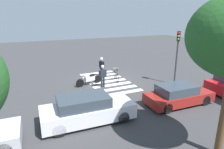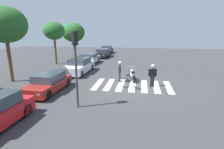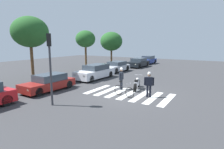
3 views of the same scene
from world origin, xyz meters
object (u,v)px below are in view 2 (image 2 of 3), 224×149
leaning_bicycle (132,83)px  traffic_light_pole (75,58)px  car_white_van (79,66)px  car_maroon_wagon (49,83)px  police_motorcycle (132,75)px  car_black_suv (103,53)px  officer_by_motorcycle (120,70)px  car_blue_hatchback (107,50)px  officer_on_foot (153,74)px  car_silver_sedan (89,59)px

leaning_bicycle → traffic_light_pole: size_ratio=0.41×
traffic_light_pole → leaning_bicycle: bearing=-36.6°
leaning_bicycle → car_white_van: size_ratio=0.36×
traffic_light_pole → car_maroon_wagon: bearing=51.9°
police_motorcycle → car_black_suv: bearing=22.7°
officer_by_motorcycle → car_blue_hatchback: size_ratio=0.41×
officer_on_foot → car_white_van: officer_on_foot is taller
officer_on_foot → car_silver_sedan: 11.31m
traffic_light_pole → car_black_suv: bearing=7.7°
police_motorcycle → car_black_suv: car_black_suv is taller
police_motorcycle → traffic_light_pole: (-6.08, 2.70, 2.31)m
police_motorcycle → leaning_bicycle: same height
leaning_bicycle → car_white_van: (4.18, 5.39, 0.29)m
car_maroon_wagon → traffic_light_pole: (-2.26, -2.89, 2.16)m
officer_by_motorcycle → car_black_suv: officer_by_motorcycle is taller
police_motorcycle → traffic_light_pole: 7.04m
officer_on_foot → car_black_suv: size_ratio=0.40×
car_silver_sedan → traffic_light_pole: size_ratio=0.99×
officer_by_motorcycle → car_maroon_wagon: officer_by_motorcycle is taller
car_silver_sedan → car_black_suv: (5.55, -0.58, 0.03)m
police_motorcycle → officer_by_motorcycle: (-0.75, 0.99, 0.54)m
leaning_bicycle → officer_by_motorcycle: bearing=33.2°
car_silver_sedan → traffic_light_pole: 13.53m
car_maroon_wagon → car_blue_hatchback: bearing=-0.3°
car_silver_sedan → police_motorcycle: bearing=-140.1°
police_motorcycle → leaning_bicycle: 2.36m
officer_by_motorcycle → car_white_van: size_ratio=0.37×
officer_on_foot → car_white_van: 7.72m
police_motorcycle → car_white_van: 5.63m
car_maroon_wagon → leaning_bicycle: bearing=-75.6°
car_silver_sedan → car_black_suv: bearing=-5.9°
leaning_bicycle → car_silver_sedan: bearing=32.2°
car_black_suv → car_white_van: bearing=179.4°
officer_on_foot → car_silver_sedan: bearing=40.6°
car_maroon_wagon → car_black_suv: car_black_suv is taller
leaning_bicycle → officer_on_foot: (0.70, -1.50, 0.59)m
car_black_suv → officer_by_motorcycle: bearing=-162.3°
car_black_suv → traffic_light_pole: 18.84m
officer_by_motorcycle → police_motorcycle: bearing=-53.0°
car_silver_sedan → car_black_suv: car_black_suv is taller
car_maroon_wagon → car_white_van: bearing=-2.7°
leaning_bicycle → car_silver_sedan: size_ratio=0.41×
leaning_bicycle → officer_by_motorcycle: officer_by_motorcycle is taller
officer_by_motorcycle → car_white_van: 5.04m
officer_by_motorcycle → car_blue_hatchback: officer_by_motorcycle is taller
car_maroon_wagon → car_silver_sedan: bearing=1.0°
car_black_suv → leaning_bicycle: bearing=-160.4°
leaning_bicycle → police_motorcycle: bearing=1.6°
car_silver_sedan → car_blue_hatchback: (10.39, -0.29, 0.03)m
car_maroon_wagon → traffic_light_pole: 4.26m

